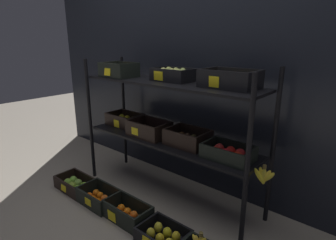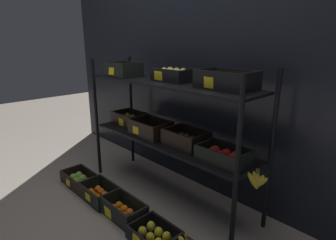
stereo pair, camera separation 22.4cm
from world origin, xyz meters
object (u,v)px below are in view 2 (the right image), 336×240
at_px(crate_ground_tangerine, 100,194).
at_px(crate_ground_center_tangerine, 124,211).
at_px(crate_ground_apple_green, 80,180).
at_px(crate_ground_lemon, 154,236).
at_px(display_rack, 170,113).

bearing_deg(crate_ground_tangerine, crate_ground_center_tangerine, 0.82).
relative_size(crate_ground_apple_green, crate_ground_lemon, 1.12).
relative_size(crate_ground_apple_green, crate_ground_center_tangerine, 0.99).
distance_m(display_rack, crate_ground_tangerine, 0.93).
xyz_separation_m(crate_ground_center_tangerine, crate_ground_lemon, (0.36, -0.00, -0.01)).
height_order(display_rack, crate_ground_tangerine, display_rack).
bearing_deg(crate_ground_apple_green, crate_ground_tangerine, 0.37).
relative_size(display_rack, crate_ground_tangerine, 4.89).
xyz_separation_m(crate_ground_apple_green, crate_ground_lemon, (1.06, 0.00, -0.00)).
relative_size(crate_ground_center_tangerine, crate_ground_lemon, 1.13).
height_order(display_rack, crate_ground_apple_green, display_rack).
height_order(crate_ground_tangerine, crate_ground_center_tangerine, crate_ground_center_tangerine).
bearing_deg(crate_ground_lemon, crate_ground_tangerine, -179.93).
distance_m(display_rack, crate_ground_apple_green, 1.12).
height_order(crate_ground_apple_green, crate_ground_center_tangerine, crate_ground_center_tangerine).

